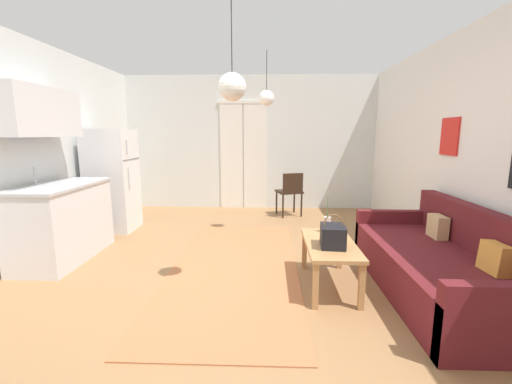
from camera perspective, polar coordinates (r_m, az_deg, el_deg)
The scene contains 13 objects.
ground_plane at distance 3.55m, azimuth -4.30°, elevation -15.91°, with size 5.53×7.63×0.10m, color #996D44.
wall_back at distance 6.75m, azimuth -1.08°, elevation 8.34°, with size 5.13×0.13×2.63m.
wall_right at distance 3.83m, azimuth 36.30°, elevation 5.31°, with size 0.12×7.23×2.63m.
area_rug at distance 3.90m, azimuth -3.55°, elevation -12.55°, with size 1.41×3.31×0.01m, color #B26B42.
couch at distance 3.65m, azimuth 29.42°, elevation -11.16°, with size 0.92×2.12×0.82m.
coffee_table at distance 3.39m, azimuth 12.55°, elevation -9.43°, with size 0.47×0.98×0.45m.
bamboo_vase at distance 3.66m, azimuth 12.07°, elevation -5.44°, with size 0.08×0.08×0.39m.
handbag at distance 3.22m, azimuth 13.04°, elevation -7.32°, with size 0.24×0.30×0.31m.
refrigerator at distance 5.62m, azimuth -23.43°, elevation 1.82°, with size 0.67×0.62×1.56m.
kitchen_counter at distance 4.58m, azimuth -30.88°, elevation -0.91°, with size 0.63×1.30×2.02m.
accent_chair at distance 6.09m, azimuth 5.89°, elevation 0.24°, with size 0.53×0.51×0.81m.
pendant_lamp_near at distance 3.00m, azimuth -4.11°, elevation 17.53°, with size 0.24×0.24×0.85m.
pendant_lamp_far at distance 4.83m, azimuth 1.82°, elevation 15.82°, with size 0.22×0.22×0.75m.
Camera 1 is at (0.38, -3.17, 1.50)m, focal length 23.32 mm.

